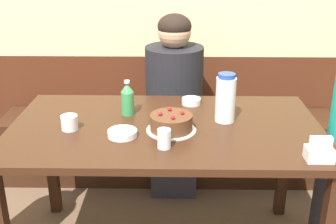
# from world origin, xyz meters

# --- Properties ---
(bench_seat) EXTENTS (2.33, 0.38, 0.47)m
(bench_seat) POSITION_xyz_m (0.00, 0.83, 0.23)
(bench_seat) COLOR #381E11
(bench_seat) RESTS_ON ground_plane
(dining_table) EXTENTS (1.52, 0.86, 0.77)m
(dining_table) POSITION_xyz_m (0.00, 0.00, 0.68)
(dining_table) COLOR #381E11
(dining_table) RESTS_ON ground_plane
(birthday_cake) EXTENTS (0.24, 0.24, 0.10)m
(birthday_cake) POSITION_xyz_m (0.03, -0.06, 0.81)
(birthday_cake) COLOR white
(birthday_cake) RESTS_ON dining_table
(water_pitcher) EXTENTS (0.10, 0.10, 0.25)m
(water_pitcher) POSITION_xyz_m (0.29, 0.06, 0.89)
(water_pitcher) COLOR white
(water_pitcher) RESTS_ON dining_table
(soju_bottle) EXTENTS (0.07, 0.07, 0.18)m
(soju_bottle) POSITION_xyz_m (-0.20, 0.14, 0.85)
(soju_bottle) COLOR #388E4C
(soju_bottle) RESTS_ON dining_table
(napkin_holder) EXTENTS (0.11, 0.08, 0.11)m
(napkin_holder) POSITION_xyz_m (0.64, -0.34, 0.80)
(napkin_holder) COLOR white
(napkin_holder) RESTS_ON dining_table
(bowl_soup_white) EXTENTS (0.14, 0.14, 0.03)m
(bowl_soup_white) POSITION_xyz_m (-0.20, -0.13, 0.78)
(bowl_soup_white) COLOR white
(bowl_soup_white) RESTS_ON dining_table
(bowl_rice_small) EXTENTS (0.10, 0.10, 0.03)m
(bowl_rice_small) POSITION_xyz_m (0.14, 0.30, 0.78)
(bowl_rice_small) COLOR white
(bowl_rice_small) RESTS_ON dining_table
(glass_water_tall) EXTENTS (0.06, 0.06, 0.09)m
(glass_water_tall) POSITION_xyz_m (0.00, -0.24, 0.81)
(glass_water_tall) COLOR silver
(glass_water_tall) RESTS_ON dining_table
(glass_tumbler_short) EXTENTS (0.08, 0.08, 0.07)m
(glass_tumbler_short) POSITION_xyz_m (-0.46, -0.06, 0.80)
(glass_tumbler_short) COLOR silver
(glass_tumbler_short) RESTS_ON dining_table
(person_pale_blue_shirt) EXTENTS (0.37, 0.37, 1.20)m
(person_pale_blue_shirt) POSITION_xyz_m (0.04, 0.69, 0.60)
(person_pale_blue_shirt) COLOR #33333D
(person_pale_blue_shirt) RESTS_ON ground_plane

